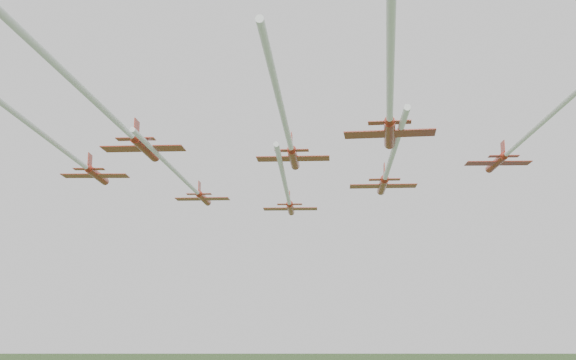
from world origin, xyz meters
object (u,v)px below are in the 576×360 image
at_px(jet_row2_right, 386,173).
at_px(jet_lead, 288,197).
at_px(jet_row3_right, 520,142).
at_px(jet_row4_left, 102,107).
at_px(jet_row4_right, 390,93).
at_px(jet_row3_left, 73,157).
at_px(jet_row3_mid, 288,137).
at_px(jet_row2_left, 191,186).

bearing_deg(jet_row2_right, jet_lead, 130.72).
bearing_deg(jet_lead, jet_row2_right, -50.95).
height_order(jet_row2_right, jet_row3_right, jet_row3_right).
height_order(jet_row3_right, jet_row4_left, jet_row3_right).
bearing_deg(jet_row4_right, jet_lead, 107.46).
height_order(jet_lead, jet_row2_right, jet_row2_right).
relative_size(jet_lead, jet_row2_right, 1.13).
relative_size(jet_lead, jet_row4_right, 0.85).
xyz_separation_m(jet_row3_left, jet_row3_mid, (26.79, 3.20, 0.51)).
bearing_deg(jet_row3_left, jet_row3_mid, -14.80).
bearing_deg(jet_row3_left, jet_row4_right, -33.86).
xyz_separation_m(jet_row4_left, jet_row4_right, (25.28, 7.15, 0.43)).
bearing_deg(jet_row2_right, jet_row3_left, -161.27).
bearing_deg(jet_row3_right, jet_row3_mid, -170.20).
distance_m(jet_row3_mid, jet_row3_right, 27.15).
height_order(jet_row2_left, jet_row4_right, jet_row4_right).
bearing_deg(jet_row2_left, jet_row4_right, -56.14).
distance_m(jet_lead, jet_row4_left, 52.05).
bearing_deg(jet_row4_left, jet_row3_mid, 42.60).
bearing_deg(jet_row4_left, jet_row3_right, 25.41).
xyz_separation_m(jet_lead, jet_row4_right, (27.94, -44.83, -0.01)).
relative_size(jet_row2_left, jet_row4_right, 0.76).
distance_m(jet_row3_left, jet_row4_right, 42.36).
height_order(jet_row3_left, jet_row3_right, jet_row3_right).
bearing_deg(jet_lead, jet_row4_left, -106.96).
distance_m(jet_row2_right, jet_row3_mid, 21.95).
height_order(jet_row2_right, jet_row4_right, jet_row2_right).
bearing_deg(jet_row3_mid, jet_lead, 93.70).
height_order(jet_row2_right, jet_row3_mid, jet_row3_mid).
distance_m(jet_lead, jet_row3_left, 38.28).
relative_size(jet_lead, jet_row2_left, 1.12).
bearing_deg(jet_row2_right, jet_row4_right, -93.22).
bearing_deg(jet_row2_left, jet_row3_mid, -54.57).
bearing_deg(jet_row2_right, jet_row4_left, -130.15).
xyz_separation_m(jet_row2_right, jet_row3_right, (17.85, -7.64, 0.76)).
xyz_separation_m(jet_row2_right, jet_row4_right, (8.95, -33.39, -0.07)).
distance_m(jet_row2_left, jet_row4_right, 45.13).
xyz_separation_m(jet_row3_left, jet_row3_right, (50.31, 16.76, 0.94)).
xyz_separation_m(jet_row2_right, jet_row3_left, (-32.45, -24.40, -0.18)).
height_order(jet_lead, jet_row3_mid, jet_row3_mid).
height_order(jet_row2_left, jet_row3_right, jet_row3_right).
relative_size(jet_row2_left, jet_row3_right, 0.96).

